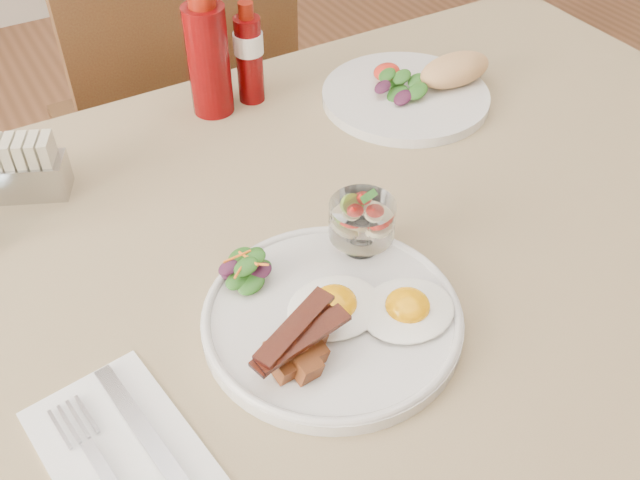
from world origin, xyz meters
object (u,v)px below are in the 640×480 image
chair_far (180,126)px  hot_sauce_bottle (249,55)px  second_plate (417,88)px  sugar_caddy (29,170)px  table (356,278)px  fruit_cup (362,220)px  main_plate (332,319)px  ketchup_bottle (208,58)px

chair_far → hot_sauce_bottle: bearing=-86.4°
second_plate → sugar_caddy: 0.57m
table → fruit_cup: fruit_cup is taller
hot_sauce_bottle → table: bearing=-93.5°
fruit_cup → sugar_caddy: bearing=133.4°
chair_far → main_plate: (-0.11, -0.78, 0.24)m
fruit_cup → second_plate: 0.37m
table → second_plate: bearing=41.1°
second_plate → table: bearing=-138.9°
chair_far → fruit_cup: chair_far is taller
chair_far → fruit_cup: bearing=-92.2°
second_plate → ketchup_bottle: 0.32m
fruit_cup → second_plate: bearing=43.7°
hot_sauce_bottle → sugar_caddy: (-0.35, -0.07, -0.04)m
chair_far → fruit_cup: (-0.03, -0.71, 0.29)m
main_plate → table: bearing=47.3°
chair_far → hot_sauce_bottle: size_ratio=5.94×
fruit_cup → table: bearing=59.7°
hot_sauce_bottle → sugar_caddy: bearing=-169.4°
second_plate → chair_far: bearing=118.2°
fruit_cup → hot_sauce_bottle: size_ratio=0.49×
main_plate → ketchup_bottle: size_ratio=1.52×
ketchup_bottle → hot_sauce_bottle: bearing=-1.4°
chair_far → fruit_cup: 0.77m
second_plate → hot_sauce_bottle: bearing=150.2°
second_plate → hot_sauce_bottle: (-0.22, 0.13, 0.06)m
second_plate → hot_sauce_bottle: 0.26m
ketchup_bottle → main_plate: bearing=-98.1°
ketchup_bottle → second_plate: bearing=-24.2°
ketchup_bottle → hot_sauce_bottle: size_ratio=1.17×
chair_far → ketchup_bottle: ketchup_bottle is taller
table → second_plate: second_plate is taller
chair_far → second_plate: chair_far is taller
table → chair_far: 0.68m
chair_far → table: bearing=-90.0°
main_plate → ketchup_bottle: bearing=81.9°
chair_far → sugar_caddy: size_ratio=8.93×
second_plate → ketchup_bottle: bearing=155.8°
chair_far → second_plate: bearing=-61.8°
chair_far → fruit_cup: size_ratio=12.08×
main_plate → sugar_caddy: size_ratio=2.69×
chair_far → second_plate: (0.24, -0.45, 0.24)m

